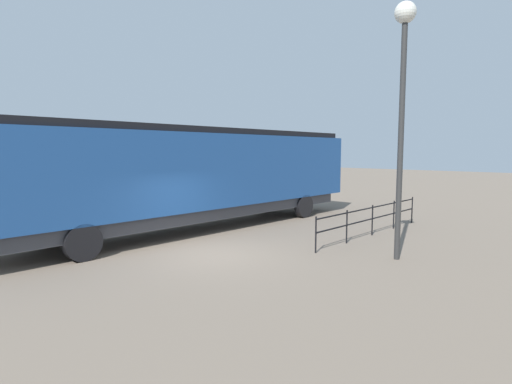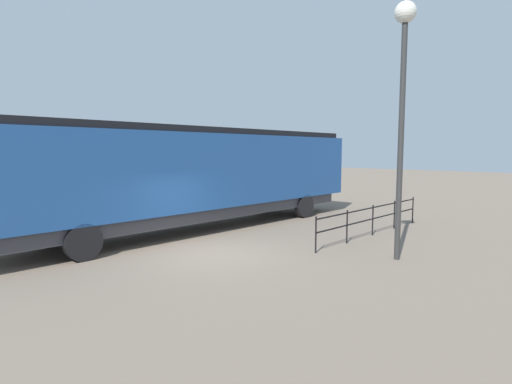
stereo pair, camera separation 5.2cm
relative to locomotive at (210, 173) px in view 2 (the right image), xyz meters
name	(u,v)px [view 2 (the right image)]	position (x,y,z in m)	size (l,w,h in m)	color
ground_plane	(211,254)	(3.40, -2.83, -2.28)	(120.00, 120.00, 0.00)	#756656
locomotive	(210,173)	(0.00, 0.00, 0.00)	(2.94, 16.56, 4.06)	navy
lamp_post	(403,72)	(7.82, 0.54, 3.09)	(0.60, 0.60, 7.28)	#2D2D2D
platform_fence	(373,216)	(5.67, 3.16, -1.54)	(0.05, 7.39, 1.15)	black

